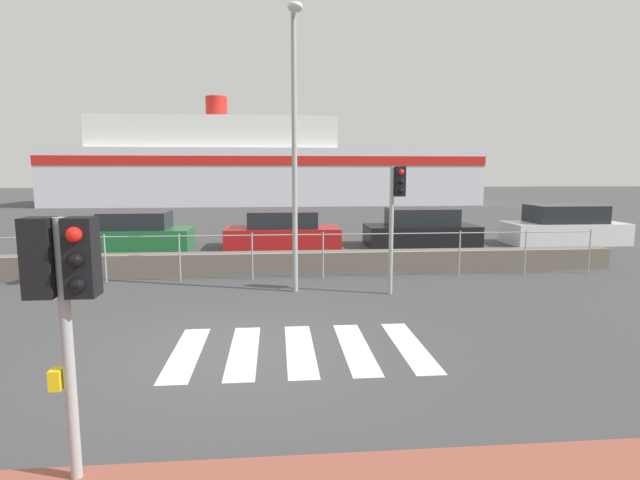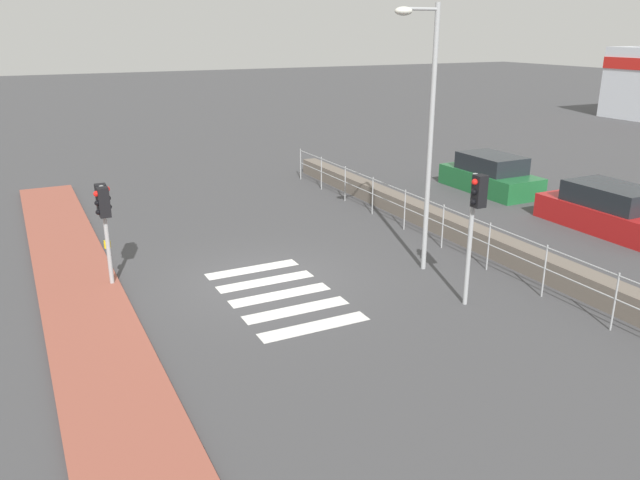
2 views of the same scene
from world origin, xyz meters
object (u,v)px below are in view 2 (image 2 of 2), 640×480
(traffic_light_near, at_px, (104,209))
(parked_car_green, at_px, (490,176))
(streetlamp, at_px, (425,113))
(parked_car_red, at_px, (610,211))
(traffic_light_far, at_px, (475,211))

(traffic_light_near, xyz_separation_m, parked_car_green, (-3.27, 14.26, -1.33))
(streetlamp, bearing_deg, parked_car_green, 127.65)
(streetlamp, xyz_separation_m, parked_car_green, (-5.53, 7.17, -3.34))
(traffic_light_near, xyz_separation_m, streetlamp, (2.26, 7.09, 2.01))
(parked_car_green, bearing_deg, traffic_light_near, -77.08)
(streetlamp, relative_size, parked_car_red, 1.50)
(traffic_light_far, bearing_deg, traffic_light_near, -123.67)
(traffic_light_near, relative_size, traffic_light_far, 0.83)
(traffic_light_near, bearing_deg, streetlamp, 72.31)
(traffic_light_far, relative_size, parked_car_red, 0.70)
(traffic_light_far, xyz_separation_m, parked_car_red, (-2.50, 7.42, -1.58))
(parked_car_green, distance_m, parked_car_red, 5.33)
(traffic_light_near, distance_m, parked_car_red, 14.47)
(traffic_light_near, bearing_deg, traffic_light_far, 56.33)
(traffic_light_near, bearing_deg, parked_car_green, 102.92)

